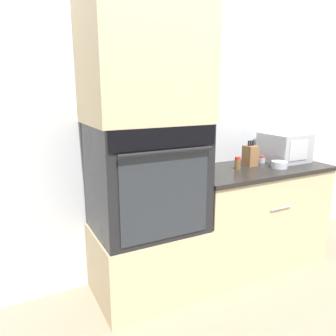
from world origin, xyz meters
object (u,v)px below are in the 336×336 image
at_px(microwave, 284,147).
at_px(condiment_jar_near, 211,170).
at_px(knife_block, 250,155).
at_px(condiment_jar_mid, 203,166).
at_px(wall_oven, 147,177).
at_px(bowl, 279,165).
at_px(condiment_jar_far, 262,159).
at_px(condiment_jar_back, 238,163).

bearing_deg(microwave, condiment_jar_near, -173.14).
relative_size(microwave, knife_block, 1.69).
distance_m(condiment_jar_near, condiment_jar_mid, 0.07).
bearing_deg(condiment_jar_mid, condiment_jar_near, -55.01).
height_order(wall_oven, microwave, wall_oven).
height_order(microwave, condiment_jar_mid, microwave).
distance_m(wall_oven, condiment_jar_near, 0.54).
relative_size(bowl, condiment_jar_far, 2.14).
bearing_deg(condiment_jar_far, condiment_jar_back, -166.11).
bearing_deg(wall_oven, condiment_jar_near, -2.76).
bearing_deg(condiment_jar_far, knife_block, -169.04).
bearing_deg(condiment_jar_far, microwave, -6.19).
distance_m(condiment_jar_far, condiment_jar_back, 0.37).
bearing_deg(condiment_jar_near, condiment_jar_back, 8.57).
distance_m(microwave, condiment_jar_far, 0.26).
relative_size(wall_oven, condiment_jar_back, 7.32).
bearing_deg(knife_block, bowl, -49.05).
distance_m(condiment_jar_near, condiment_jar_back, 0.30).
xyz_separation_m(knife_block, condiment_jar_near, (-0.48, -0.10, -0.05)).
height_order(condiment_jar_far, condiment_jar_back, condiment_jar_back).
bearing_deg(condiment_jar_mid, wall_oven, -176.23).
bearing_deg(wall_oven, condiment_jar_mid, 3.77).
distance_m(microwave, knife_block, 0.41).
xyz_separation_m(wall_oven, condiment_jar_mid, (0.50, 0.03, 0.02)).
xyz_separation_m(condiment_jar_far, condiment_jar_back, (-0.36, -0.09, 0.02)).
bearing_deg(microwave, wall_oven, -176.74).
distance_m(wall_oven, bowl, 1.18).
bearing_deg(knife_block, condiment_jar_mid, -175.57).
bearing_deg(condiment_jar_mid, condiment_jar_far, 6.10).
distance_m(wall_oven, condiment_jar_far, 1.20).
height_order(condiment_jar_near, condiment_jar_far, condiment_jar_near).
xyz_separation_m(microwave, condiment_jar_mid, (-0.93, -0.05, -0.07)).
height_order(knife_block, condiment_jar_far, knife_block).
height_order(microwave, condiment_jar_back, microwave).
distance_m(knife_block, condiment_jar_near, 0.49).
bearing_deg(wall_oven, knife_block, 4.11).
bearing_deg(bowl, wall_oven, 174.53).
bearing_deg(microwave, bowl, -142.44).
height_order(condiment_jar_near, condiment_jar_mid, condiment_jar_mid).
xyz_separation_m(knife_block, bowl, (0.16, -0.19, -0.06)).
bearing_deg(condiment_jar_back, bowl, -21.19).
height_order(bowl, condiment_jar_mid, condiment_jar_mid).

